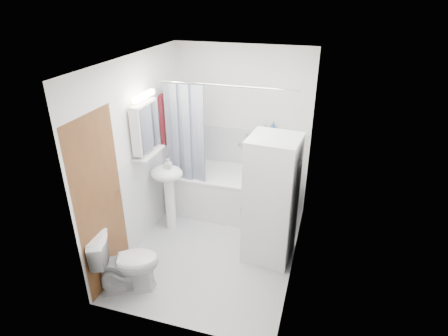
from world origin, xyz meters
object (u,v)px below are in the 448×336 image
(bathtub, at_px, (230,191))
(sink, at_px, (168,183))
(washer_dryer, at_px, (271,200))
(toilet, at_px, (126,262))

(bathtub, bearing_deg, sink, -137.44)
(washer_dryer, bearing_deg, toilet, -138.80)
(washer_dryer, bearing_deg, bathtub, 136.00)
(washer_dryer, xyz_separation_m, toilet, (-1.39, -1.03, -0.45))
(bathtub, height_order, sink, sink)
(bathtub, distance_m, sink, 1.01)
(bathtub, height_order, washer_dryer, washer_dryer)
(sink, bearing_deg, washer_dryer, -7.97)
(bathtub, xyz_separation_m, toilet, (-0.66, -1.87, -0.00))
(sink, xyz_separation_m, washer_dryer, (1.43, -0.20, 0.10))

